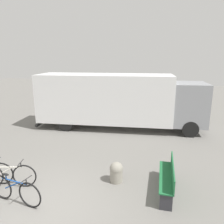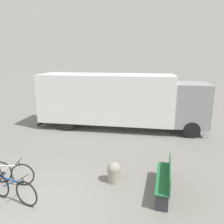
{
  "view_description": "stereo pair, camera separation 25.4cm",
  "coord_description": "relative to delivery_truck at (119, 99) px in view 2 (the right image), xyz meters",
  "views": [
    {
      "loc": [
        3.54,
        -4.22,
        4.02
      ],
      "look_at": [
        0.42,
        4.75,
        1.62
      ],
      "focal_mm": 35.0,
      "sensor_mm": 36.0,
      "label": 1
    },
    {
      "loc": [
        3.78,
        -4.14,
        4.02
      ],
      "look_at": [
        0.42,
        4.75,
        1.62
      ],
      "focal_mm": 35.0,
      "sensor_mm": 36.0,
      "label": 2
    }
  ],
  "objects": [
    {
      "name": "bollard_near_bench",
      "position": [
        1.69,
        -5.44,
        -1.34
      ],
      "size": [
        0.44,
        0.44,
        0.69
      ],
      "color": "gray",
      "rests_on": "ground"
    },
    {
      "name": "ground_plane",
      "position": [
        0.14,
        -7.37,
        -1.7
      ],
      "size": [
        60.0,
        60.0,
        0.0
      ],
      "primitive_type": "plane",
      "color": "slate"
    },
    {
      "name": "delivery_truck",
      "position": [
        0.0,
        0.0,
        0.0
      ],
      "size": [
        9.57,
        3.9,
        3.08
      ],
      "rotation": [
        0.0,
        0.0,
        0.19
      ],
      "color": "white",
      "rests_on": "ground"
    },
    {
      "name": "park_bench",
      "position": [
        3.36,
        -5.43,
        -1.18
      ],
      "size": [
        0.61,
        1.95,
        0.92
      ],
      "rotation": [
        0.0,
        0.0,
        1.68
      ],
      "color": "#1E6638",
      "rests_on": "ground"
    },
    {
      "name": "bicycle_far",
      "position": [
        -0.65,
        -7.41,
        -1.3
      ],
      "size": [
        1.79,
        0.44,
        0.86
      ],
      "rotation": [
        0.0,
        0.0,
        -0.05
      ],
      "color": "black",
      "rests_on": "ground"
    },
    {
      "name": "bicycle_middle",
      "position": [
        -1.44,
        -6.84,
        -1.3
      ],
      "size": [
        1.71,
        0.67,
        0.86
      ],
      "rotation": [
        0.0,
        0.0,
        0.34
      ],
      "color": "black",
      "rests_on": "ground"
    }
  ]
}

